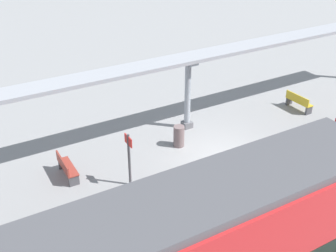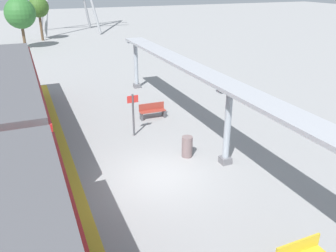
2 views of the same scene
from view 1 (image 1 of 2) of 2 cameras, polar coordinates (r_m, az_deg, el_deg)
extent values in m
plane|color=gray|center=(18.16, 7.40, -4.30)|extent=(176.00, 176.00, 0.00)
cube|color=gold|center=(16.22, 14.39, -9.60)|extent=(0.55, 31.05, 0.01)
cube|color=#38332D|center=(15.31, 19.27, -13.14)|extent=(3.20, 43.05, 0.01)
cube|color=#515156|center=(9.89, -3.28, -12.04)|extent=(2.39, 14.52, 0.24)
cube|color=black|center=(11.52, -6.20, -12.50)|extent=(0.03, 13.36, 0.84)
cube|color=black|center=(13.37, 8.35, -9.07)|extent=(0.04, 1.10, 2.00)
cube|color=black|center=(11.90, -6.07, -14.52)|extent=(0.04, 1.10, 2.00)
cube|color=black|center=(14.09, 14.71, -14.85)|extent=(2.21, 0.90, 0.64)
cube|color=slate|center=(20.31, 2.54, 0.21)|extent=(0.44, 0.44, 0.30)
cylinder|color=#9DA8B2|center=(19.58, 2.64, 4.41)|extent=(0.28, 0.28, 2.96)
cube|color=#9DA8B2|center=(19.01, 2.75, 8.65)|extent=(1.10, 0.36, 0.12)
cube|color=#A8AAB2|center=(18.88, 2.36, 8.97)|extent=(1.20, 25.20, 0.16)
cube|color=gold|center=(22.90, 17.14, 3.15)|extent=(1.51, 0.47, 0.04)
cube|color=gold|center=(22.68, 16.90, 3.55)|extent=(1.50, 0.09, 0.40)
cube|color=#4C4C51|center=(23.39, 15.88, 3.26)|extent=(0.11, 0.40, 0.42)
cube|color=#4C4C51|center=(22.62, 18.28, 1.98)|extent=(0.11, 0.40, 0.42)
cube|color=#99392E|center=(17.14, -13.22, -5.35)|extent=(1.51, 0.47, 0.04)
cube|color=#99392E|center=(16.99, -13.92, -4.89)|extent=(1.50, 0.09, 0.40)
cube|color=#4C4C51|center=(17.81, -13.79, -4.89)|extent=(0.11, 0.40, 0.42)
cube|color=#4C4C51|center=(16.73, -12.45, -7.14)|extent=(0.11, 0.40, 0.42)
cylinder|color=slate|center=(18.65, 1.47, -1.37)|extent=(0.48, 0.48, 0.96)
cylinder|color=#4C4C51|center=(15.94, -5.19, -4.58)|extent=(0.10, 0.10, 2.20)
cube|color=red|center=(15.50, -5.33, -1.95)|extent=(0.56, 0.04, 0.36)
camera|label=2|loc=(22.62, 41.88, 15.75)|focal=37.55mm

